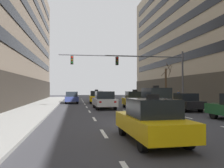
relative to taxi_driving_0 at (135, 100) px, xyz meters
name	(u,v)px	position (x,y,z in m)	size (l,w,h in m)	color
ground_plane	(151,122)	(-1.47, -9.42, -0.85)	(120.00, 120.00, 0.00)	#38383D
sidewalk_left	(4,124)	(-9.70, -9.42, -0.78)	(3.66, 80.00, 0.14)	gray
lane_stripe_l1_s3	(104,133)	(-4.67, -12.42, -0.84)	(0.16, 2.00, 0.01)	silver
lane_stripe_l1_s4	(94,119)	(-4.67, -7.42, -0.84)	(0.16, 2.00, 0.01)	silver
lane_stripe_l1_s5	(90,112)	(-4.67, -2.42, -0.84)	(0.16, 2.00, 0.01)	silver
lane_stripe_l1_s6	(87,107)	(-4.67, 2.58, -0.84)	(0.16, 2.00, 0.01)	silver
lane_stripe_l1_s7	(85,104)	(-4.67, 7.58, -0.84)	(0.16, 2.00, 0.01)	silver
lane_stripe_l1_s8	(83,102)	(-4.67, 12.58, -0.84)	(0.16, 2.00, 0.01)	silver
lane_stripe_l1_s9	(82,100)	(-4.67, 17.58, -0.84)	(0.16, 2.00, 0.01)	silver
lane_stripe_l1_s10	(81,99)	(-4.67, 22.58, -0.84)	(0.16, 2.00, 0.01)	silver
lane_stripe_l2_s3	(172,131)	(-1.47, -12.42, -0.84)	(0.16, 2.00, 0.01)	silver
lane_stripe_l2_s4	(141,118)	(-1.47, -7.42, -0.84)	(0.16, 2.00, 0.01)	silver
lane_stripe_l2_s5	(125,111)	(-1.47, -2.42, -0.84)	(0.16, 2.00, 0.01)	silver
lane_stripe_l2_s6	(116,107)	(-1.47, 2.58, -0.84)	(0.16, 2.00, 0.01)	silver
lane_stripe_l2_s7	(109,104)	(-1.47, 7.58, -0.84)	(0.16, 2.00, 0.01)	silver
lane_stripe_l2_s8	(104,102)	(-1.47, 12.58, -0.84)	(0.16, 2.00, 0.01)	silver
lane_stripe_l2_s9	(101,100)	(-1.47, 17.58, -0.84)	(0.16, 2.00, 0.01)	silver
lane_stripe_l2_s10	(98,99)	(-1.47, 22.58, -0.84)	(0.16, 2.00, 0.01)	silver
lane_stripe_l3_s4	(186,117)	(1.72, -7.42, -0.84)	(0.16, 2.00, 0.01)	silver
lane_stripe_l3_s5	(160,110)	(1.72, -2.42, -0.84)	(0.16, 2.00, 0.01)	silver
lane_stripe_l3_s6	(144,106)	(1.72, 2.58, -0.84)	(0.16, 2.00, 0.01)	silver
lane_stripe_l3_s7	(133,103)	(1.72, 7.58, -0.84)	(0.16, 2.00, 0.01)	silver
lane_stripe_l3_s8	(125,101)	(1.72, 12.58, -0.84)	(0.16, 2.00, 0.01)	silver
lane_stripe_l3_s9	(119,100)	(1.72, 17.58, -0.84)	(0.16, 2.00, 0.01)	silver
lane_stripe_l3_s10	(114,99)	(1.72, 22.58, -0.84)	(0.16, 2.00, 0.01)	silver
taxi_driving_0	(135,100)	(0.00, 0.00, 0.00)	(2.14, 4.67, 1.91)	black
car_driving_1	(104,100)	(-3.06, 0.17, 0.00)	(2.03, 4.64, 1.72)	black
car_driving_2	(72,98)	(-6.36, 9.37, -0.07)	(1.87, 4.27, 1.58)	black
taxi_driving_3	(96,97)	(-3.00, 9.20, -0.02)	(2.05, 4.56, 1.87)	black
taxi_driving_4	(151,120)	(-3.10, -14.31, -0.05)	(1.95, 4.37, 1.79)	black
taxi_driving_5	(156,101)	(0.12, -5.84, 0.18)	(1.78, 4.25, 2.23)	black
car_parked_2	(185,102)	(3.87, -3.04, -0.07)	(1.83, 4.24, 1.58)	black
traffic_signal_0	(138,66)	(0.45, 0.34, 3.49)	(12.92, 0.35, 5.80)	#4C4C51
street_tree_0	(166,84)	(6.42, 7.58, 1.78)	(1.27, 1.64, 5.37)	#4C3823
pedestrian_1	(178,96)	(6.32, 3.50, 0.25)	(0.23, 0.53, 1.65)	#383D59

